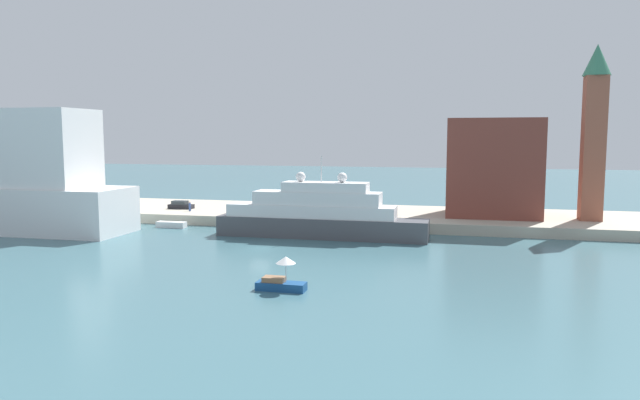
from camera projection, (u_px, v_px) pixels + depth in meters
ground at (261, 249)px, 72.66m from camera, size 400.00×400.00×0.00m
quay_dock at (314, 215)px, 98.58m from camera, size 110.00×21.85×1.54m
large_yacht at (319, 215)px, 80.79m from camera, size 29.28×4.60×11.30m
small_motorboat at (281, 279)px, 53.01m from camera, size 4.51×1.80×3.14m
work_barge at (171, 225)px, 89.82m from camera, size 4.57×1.45×0.89m
harbor_building at (493, 167)px, 91.51m from camera, size 14.06×11.57×15.10m
bell_tower at (594, 126)px, 85.36m from camera, size 3.93×3.93×25.60m
parked_car at (181, 205)px, 100.79m from camera, size 4.26×1.71×1.37m
person_figure at (190, 207)px, 97.25m from camera, size 0.36×0.36×1.63m
mooring_bollard at (274, 215)px, 89.69m from camera, size 0.38×0.38×0.71m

